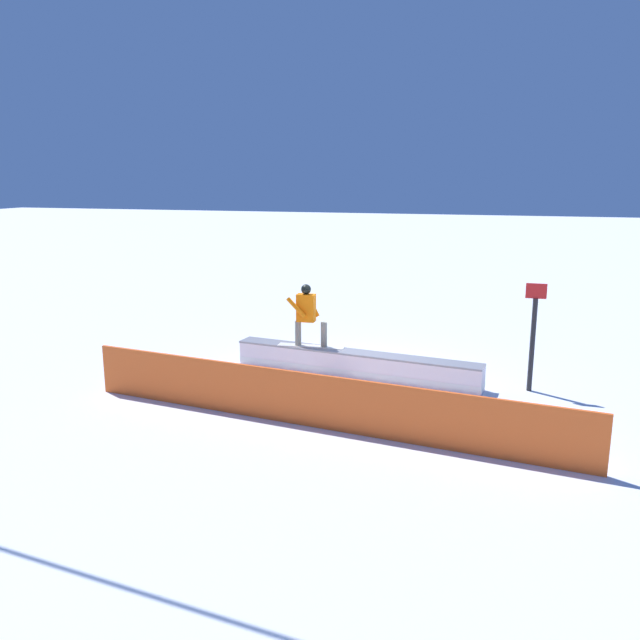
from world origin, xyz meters
name	(u,v)px	position (x,y,z in m)	size (l,w,h in m)	color
ground_plane	(354,376)	(0.00, 0.00, 0.00)	(120.00, 120.00, 0.00)	white
grind_box	(355,365)	(0.00, 0.00, 0.26)	(5.56, 1.24, 0.56)	white
snowboarder	(307,313)	(1.12, -0.14, 1.32)	(1.51, 0.44, 1.40)	silver
safety_fence	(315,401)	(0.00, 3.02, 0.48)	(9.37, 0.06, 0.97)	#FC5D1F
trail_marker	(533,335)	(-3.65, -0.06, 1.18)	(0.40, 0.10, 2.22)	#262628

